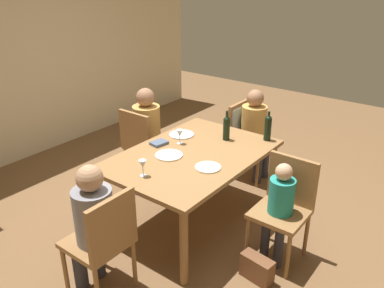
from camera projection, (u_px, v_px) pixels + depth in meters
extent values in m
plane|color=brown|center=(192.00, 220.00, 4.12)|extent=(10.00, 10.00, 0.00)
cube|color=beige|center=(20.00, 56.00, 5.10)|extent=(6.40, 0.12, 2.70)
cube|color=olive|center=(192.00, 155.00, 3.82)|extent=(1.64, 1.13, 0.04)
cylinder|color=olive|center=(184.00, 248.00, 3.16)|extent=(0.07, 0.07, 0.72)
cylinder|color=olive|center=(272.00, 175.00, 4.25)|extent=(0.07, 0.07, 0.72)
cylinder|color=olive|center=(101.00, 206.00, 3.70)|extent=(0.07, 0.07, 0.72)
cylinder|color=olive|center=(197.00, 152.00, 4.79)|extent=(0.07, 0.07, 0.72)
cylinder|color=olive|center=(272.00, 159.00, 4.94)|extent=(0.04, 0.04, 0.44)
cylinder|color=olive|center=(257.00, 170.00, 4.66)|extent=(0.04, 0.04, 0.44)
cylinder|color=olive|center=(246.00, 151.00, 5.15)|extent=(0.04, 0.04, 0.44)
cylinder|color=olive|center=(230.00, 161.00, 4.87)|extent=(0.04, 0.04, 0.44)
cube|color=olive|center=(252.00, 142.00, 4.81)|extent=(0.44, 0.44, 0.04)
cube|color=olive|center=(239.00, 120.00, 4.82)|extent=(0.44, 0.04, 0.44)
cube|color=#ADC6D6|center=(239.00, 118.00, 4.81)|extent=(0.40, 0.07, 0.31)
cylinder|color=olive|center=(148.00, 154.00, 5.06)|extent=(0.04, 0.04, 0.44)
cylinder|color=olive|center=(171.00, 162.00, 4.85)|extent=(0.04, 0.04, 0.44)
cylinder|color=olive|center=(126.00, 165.00, 4.79)|extent=(0.04, 0.04, 0.44)
cylinder|color=olive|center=(149.00, 174.00, 4.58)|extent=(0.04, 0.04, 0.44)
cube|color=olive|center=(148.00, 145.00, 4.72)|extent=(0.44, 0.44, 0.04)
cube|color=olive|center=(134.00, 131.00, 4.48)|extent=(0.04, 0.44, 0.44)
cylinder|color=olive|center=(65.00, 270.00, 3.13)|extent=(0.04, 0.04, 0.44)
cylinder|color=olive|center=(102.00, 245.00, 3.40)|extent=(0.04, 0.04, 0.44)
cylinder|color=olive|center=(134.00, 264.00, 3.19)|extent=(0.04, 0.04, 0.44)
cube|color=olive|center=(97.00, 242.00, 3.06)|extent=(0.44, 0.44, 0.04)
cube|color=olive|center=(112.00, 225.00, 2.85)|extent=(0.44, 0.04, 0.44)
cylinder|color=olive|center=(288.00, 257.00, 3.26)|extent=(0.04, 0.04, 0.44)
cylinder|color=olive|center=(247.00, 239.00, 3.48)|extent=(0.04, 0.04, 0.44)
cylinder|color=olive|center=(306.00, 234.00, 3.54)|extent=(0.04, 0.04, 0.44)
cylinder|color=olive|center=(268.00, 219.00, 3.75)|extent=(0.04, 0.04, 0.44)
cube|color=olive|center=(280.00, 214.00, 3.41)|extent=(0.44, 0.44, 0.04)
cube|color=olive|center=(292.00, 180.00, 3.46)|extent=(0.04, 0.44, 0.44)
cylinder|color=#33333D|center=(265.00, 160.00, 4.89)|extent=(0.11, 0.11, 0.46)
cylinder|color=#33333D|center=(258.00, 165.00, 4.76)|extent=(0.11, 0.11, 0.46)
cylinder|color=tan|center=(254.00, 124.00, 4.71)|extent=(0.30, 0.30, 0.45)
sphere|color=#996B4C|center=(255.00, 98.00, 4.58)|extent=(0.20, 0.20, 0.20)
cylinder|color=#33333D|center=(151.00, 156.00, 4.98)|extent=(0.12, 0.12, 0.46)
cylinder|color=#33333D|center=(162.00, 160.00, 4.87)|extent=(0.12, 0.12, 0.46)
cylinder|color=tan|center=(147.00, 126.00, 4.63)|extent=(0.32, 0.32, 0.48)
sphere|color=#996B4C|center=(145.00, 97.00, 4.48)|extent=(0.21, 0.21, 0.21)
cylinder|color=#33333D|center=(80.00, 264.00, 3.17)|extent=(0.11, 0.11, 0.46)
cylinder|color=#33333D|center=(97.00, 253.00, 3.30)|extent=(0.11, 0.11, 0.46)
cylinder|color=gray|center=(94.00, 217.00, 2.97)|extent=(0.30, 0.30, 0.46)
sphere|color=tan|center=(90.00, 178.00, 2.83)|extent=(0.20, 0.20, 0.20)
cylinder|color=#33333D|center=(279.00, 244.00, 3.39)|extent=(0.08, 0.08, 0.46)
cylinder|color=#33333D|center=(265.00, 239.00, 3.47)|extent=(0.08, 0.08, 0.46)
cylinder|color=teal|center=(281.00, 197.00, 3.34)|extent=(0.22, 0.22, 0.33)
sphere|color=tan|center=(284.00, 172.00, 3.25)|extent=(0.14, 0.14, 0.14)
cylinder|color=black|center=(226.00, 130.00, 4.08)|extent=(0.07, 0.07, 0.20)
sphere|color=black|center=(227.00, 120.00, 4.03)|extent=(0.07, 0.07, 0.07)
cylinder|color=black|center=(227.00, 115.00, 4.01)|extent=(0.03, 0.03, 0.09)
cylinder|color=black|center=(268.00, 130.00, 4.07)|extent=(0.07, 0.07, 0.21)
sphere|color=black|center=(268.00, 119.00, 4.02)|extent=(0.07, 0.07, 0.07)
cylinder|color=black|center=(269.00, 115.00, 4.00)|extent=(0.03, 0.03, 0.07)
cylinder|color=silver|center=(143.00, 176.00, 3.40)|extent=(0.06, 0.06, 0.00)
cylinder|color=silver|center=(143.00, 172.00, 3.39)|extent=(0.01, 0.01, 0.07)
cone|color=silver|center=(143.00, 164.00, 3.36)|extent=(0.07, 0.07, 0.07)
cylinder|color=silver|center=(180.00, 143.00, 4.03)|extent=(0.06, 0.06, 0.00)
cylinder|color=silver|center=(180.00, 140.00, 4.01)|extent=(0.01, 0.01, 0.07)
cone|color=silver|center=(180.00, 133.00, 3.98)|extent=(0.07, 0.07, 0.07)
cylinder|color=white|center=(181.00, 135.00, 4.23)|extent=(0.26, 0.26, 0.01)
cylinder|color=white|center=(169.00, 155.00, 3.76)|extent=(0.26, 0.26, 0.01)
cylinder|color=white|center=(208.00, 167.00, 3.53)|extent=(0.23, 0.23, 0.01)
cube|color=#4C5B75|center=(159.00, 143.00, 4.00)|extent=(0.18, 0.14, 0.03)
cube|color=brown|center=(257.00, 268.00, 3.30)|extent=(0.16, 0.29, 0.22)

